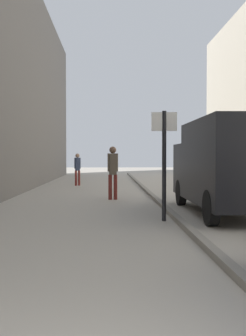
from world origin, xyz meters
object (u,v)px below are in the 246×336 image
at_px(pedestrian_mid_block, 113,169).
at_px(delivery_van, 229,165).
at_px(pedestrian_main_foreground, 77,167).
at_px(street_sign_post, 164,156).

relative_size(pedestrian_mid_block, delivery_van, 0.35).
bearing_deg(delivery_van, pedestrian_main_foreground, 115.16).
bearing_deg(pedestrian_main_foreground, street_sign_post, 87.78).
relative_size(pedestrian_main_foreground, street_sign_post, 0.64).
xyz_separation_m(pedestrian_main_foreground, street_sign_post, (2.94, -11.40, 0.58)).
height_order(pedestrian_main_foreground, delivery_van, delivery_van).
distance_m(pedestrian_main_foreground, pedestrian_mid_block, 6.97).
xyz_separation_m(delivery_van, street_sign_post, (-1.87, -1.08, 0.24)).
xyz_separation_m(pedestrian_main_foreground, delivery_van, (4.81, -10.32, 0.35)).
distance_m(pedestrian_main_foreground, delivery_van, 11.39).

